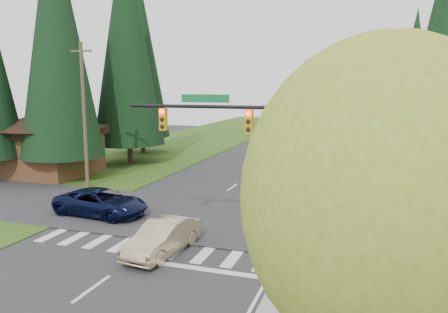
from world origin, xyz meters
The scene contains 31 objects.
ground centered at (0.00, 0.00, 0.00)m, with size 120.00×120.00×0.00m, color #28282B.
grass_east centered at (13.00, 20.00, 0.03)m, with size 14.00×110.00×0.06m, color #234612.
grass_west centered at (-13.00, 20.00, 0.03)m, with size 14.00×110.00×0.06m, color #234612.
cross_street centered at (0.00, 8.00, 0.00)m, with size 120.00×8.00×0.10m, color #28282B.
sidewalk_east centered at (6.90, 22.00, 0.07)m, with size 1.80×80.00×0.13m, color gray.
curb_east centered at (6.05, 22.00, 0.07)m, with size 0.20×80.00×0.13m, color gray.
stone_wall_north centered at (8.60, 30.00, 0.35)m, with size 0.70×40.00×0.70m, color #4C4438.
traffic_signal centered at (4.37, 4.50, 4.98)m, with size 8.70×0.37×6.80m.
brown_building centered at (-15.00, 15.00, 3.14)m, with size 8.40×8.40×5.40m.
utility_pole centered at (-9.50, 12.00, 5.14)m, with size 1.60×0.24×10.00m.
decid_tree_0 centered at (9.20, 14.00, 5.60)m, with size 4.80×4.80×8.37m.
decid_tree_1 centered at (9.30, 21.00, 5.80)m, with size 5.20×5.20×8.80m.
decid_tree_2 centered at (9.10, 28.00, 5.93)m, with size 5.00×5.00×8.82m.
decid_tree_3 centered at (9.20, 35.00, 5.66)m, with size 5.00×5.00×8.55m.
decid_tree_4 centered at (9.30, 42.00, 6.06)m, with size 5.40×5.40×9.18m.
decid_tree_5 centered at (9.10, 49.00, 5.53)m, with size 4.80×4.80×8.30m.
decid_tree_6 centered at (9.20, 56.00, 5.86)m, with size 5.20×5.20×8.86m.
decid_tree_south centered at (9.30, -6.00, 5.27)m, with size 4.60×4.60×7.92m.
conifer_w_a centered at (-13.00, 14.00, 10.79)m, with size 6.12×6.12×19.80m.
conifer_w_b centered at (-16.00, 18.00, 9.79)m, with size 5.44×5.44×17.80m.
conifer_w_c centered at (-12.00, 22.00, 11.29)m, with size 6.46×6.46×20.80m.
conifer_w_e centered at (-14.00, 28.00, 10.29)m, with size 5.78×5.78×18.80m.
conifer_e_b centered at (15.00, 34.00, 10.79)m, with size 6.12×6.12×19.80m.
conifer_e_c centered at (14.00, 48.00, 9.29)m, with size 5.10×5.10×16.80m.
sedan_champagne centered at (0.88, 2.83, 0.71)m, with size 1.50×4.31×1.42m, color tan.
suv_navy centered at (-4.81, 6.73, 0.74)m, with size 2.45×5.31×1.48m, color black.
parked_car_a centered at (5.60, 18.80, 0.75)m, with size 1.76×4.38×1.49m, color #BCBBC1.
parked_car_b centered at (4.20, 22.05, 0.69)m, with size 1.93×4.75×1.38m, color gray.
parked_car_c centered at (4.66, 29.81, 0.74)m, with size 1.56×4.46×1.47m, color #B8B9BD.
parked_car_d centered at (5.60, 42.82, 0.76)m, with size 1.79×4.44×1.51m, color silver.
parked_car_e centered at (5.60, 47.00, 0.63)m, with size 1.77×4.34×1.26m, color #A5A4A9.
Camera 1 is at (9.04, -13.23, 7.07)m, focal length 35.00 mm.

